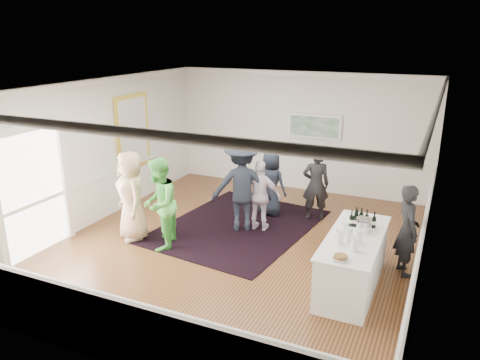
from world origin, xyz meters
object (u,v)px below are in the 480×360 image
at_px(guest_tan, 131,196).
at_px(guest_dark_a, 242,185).
at_px(guest_dark_b, 316,185).
at_px(ice_bucket, 364,226).
at_px(nut_bowl, 341,258).
at_px(guest_navy, 271,183).
at_px(guest_lilac, 260,196).
at_px(guest_green, 159,204).
at_px(serving_table, 353,261).
at_px(bartender, 407,230).

height_order(guest_tan, guest_dark_a, guest_dark_a).
height_order(guest_dark_b, ice_bucket, guest_dark_b).
height_order(guest_tan, nut_bowl, guest_tan).
xyz_separation_m(guest_navy, ice_bucket, (2.54, -2.29, 0.27)).
bearing_deg(guest_lilac, guest_dark_a, 17.47).
distance_m(guest_green, nut_bowl, 3.89).
bearing_deg(nut_bowl, guest_navy, 124.92).
distance_m(guest_lilac, guest_navy, 0.95).
xyz_separation_m(ice_bucket, nut_bowl, (-0.12, -1.18, -0.08)).
distance_m(serving_table, guest_green, 3.84).
bearing_deg(ice_bucket, guest_dark_b, 121.65).
distance_m(serving_table, bartender, 1.19).
height_order(guest_green, guest_lilac, guest_green).
bearing_deg(serving_table, guest_tan, 179.14).
distance_m(guest_tan, ice_bucket, 4.68).
distance_m(serving_table, guest_navy, 3.54).
xyz_separation_m(bartender, nut_bowl, (-0.78, -1.79, 0.13)).
height_order(guest_dark_b, nut_bowl, guest_dark_b).
bearing_deg(guest_tan, nut_bowl, 24.13).
distance_m(bartender, guest_green, 4.66).
bearing_deg(guest_dark_b, guest_lilac, 27.99).
bearing_deg(guest_navy, guest_lilac, 107.72).
bearing_deg(bartender, guest_navy, 37.53).
distance_m(guest_dark_a, guest_dark_b, 1.79).
xyz_separation_m(guest_lilac, ice_bucket, (2.42, -1.35, 0.26)).
bearing_deg(guest_dark_b, nut_bowl, 89.41).
relative_size(serving_table, guest_dark_b, 1.36).
relative_size(guest_tan, guest_lilac, 1.20).
relative_size(bartender, guest_navy, 1.08).
bearing_deg(nut_bowl, guest_green, 166.91).
bearing_deg(nut_bowl, serving_table, 88.26).
relative_size(guest_tan, nut_bowl, 7.78).
height_order(serving_table, guest_tan, guest_tan).
bearing_deg(guest_dark_a, guest_navy, -130.89).
xyz_separation_m(guest_dark_b, ice_bucket, (1.49, -2.42, 0.20)).
bearing_deg(guest_tan, guest_lilac, 70.51).
bearing_deg(nut_bowl, guest_tan, 167.44).
relative_size(guest_dark_a, guest_navy, 1.32).
relative_size(guest_lilac, guest_dark_b, 0.93).
bearing_deg(nut_bowl, guest_dark_b, 110.91).
relative_size(ice_bucket, nut_bowl, 1.07).
height_order(guest_dark_a, guest_navy, guest_dark_a).
height_order(serving_table, guest_dark_a, guest_dark_a).
bearing_deg(guest_tan, bartender, 44.93).
height_order(bartender, guest_tan, guest_tan).
distance_m(guest_tan, guest_dark_a, 2.32).
bearing_deg(guest_navy, guest_green, 72.41).
bearing_deg(guest_tan, guest_dark_b, 75.86).
bearing_deg(guest_navy, ice_bucket, 148.03).
bearing_deg(guest_dark_a, guest_dark_b, -164.65).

